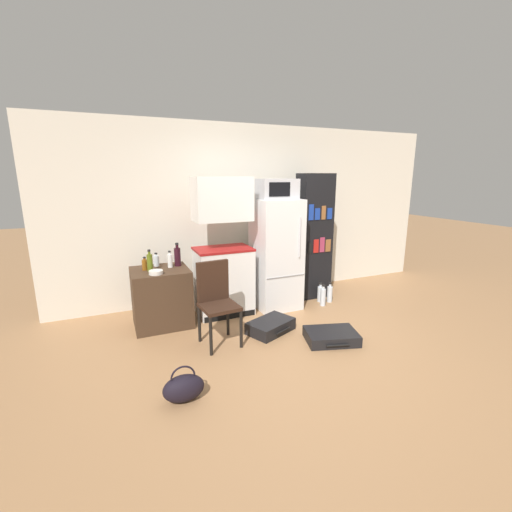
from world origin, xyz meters
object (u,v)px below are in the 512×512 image
(bookshelf, at_px, (314,237))
(kitchen_hutch, at_px, (223,254))
(bowl, at_px, (156,272))
(handbag, at_px, (184,388))
(water_bottle_back, at_px, (320,294))
(bottle_milk_white, at_px, (170,260))
(bottle_olive_oil, at_px, (150,262))
(side_table, at_px, (161,297))
(water_bottle_middle, at_px, (330,294))
(bottle_amber_beer, at_px, (145,265))
(water_bottle_front, at_px, (323,297))
(refrigerator, at_px, (276,254))
(chair, at_px, (216,296))
(microwave, at_px, (277,189))
(bottle_wine_dark, at_px, (177,256))
(suitcase_small_flat, at_px, (331,336))
(suitcase_large_flat, at_px, (271,326))
(bottle_clear_short, at_px, (156,260))

(bookshelf, bearing_deg, kitchen_hutch, -176.26)
(bookshelf, distance_m, bowl, 2.49)
(handbag, relative_size, water_bottle_back, 1.18)
(bottle_milk_white, xyz_separation_m, bottle_olive_oil, (-0.26, -0.10, 0.02))
(side_table, xyz_separation_m, handbag, (-0.07, -1.69, -0.25))
(water_bottle_middle, bearing_deg, bottle_amber_beer, 175.00)
(water_bottle_front, bearing_deg, bowl, 178.17)
(bowl, bearing_deg, bottle_amber_beer, 112.25)
(refrigerator, height_order, water_bottle_front, refrigerator)
(chair, relative_size, water_bottle_middle, 3.06)
(microwave, distance_m, water_bottle_back, 1.76)
(water_bottle_middle, bearing_deg, bottle_milk_white, 174.10)
(bottle_wine_dark, distance_m, water_bottle_middle, 2.38)
(bottle_wine_dark, xyz_separation_m, water_bottle_front, (2.06, -0.37, -0.74))
(bottle_milk_white, height_order, water_bottle_front, bottle_milk_white)
(bottle_olive_oil, height_order, water_bottle_back, bottle_olive_oil)
(suitcase_small_flat, height_order, water_bottle_middle, water_bottle_middle)
(microwave, height_order, chair, microwave)
(water_bottle_middle, bearing_deg, suitcase_small_flat, -124.23)
(refrigerator, distance_m, bookshelf, 0.77)
(bottle_olive_oil, bearing_deg, handbag, -88.42)
(bottle_milk_white, bearing_deg, chair, -65.05)
(kitchen_hutch, bearing_deg, refrigerator, -4.02)
(bowl, bearing_deg, water_bottle_front, -1.83)
(water_bottle_front, height_order, water_bottle_middle, water_bottle_front)
(bottle_milk_white, height_order, bowl, bottle_milk_white)
(refrigerator, bearing_deg, bottle_olive_oil, -178.53)
(suitcase_large_flat, distance_m, handbag, 1.58)
(handbag, xyz_separation_m, water_bottle_middle, (2.57, 1.51, 0.01))
(microwave, xyz_separation_m, bookshelf, (0.73, 0.16, -0.76))
(water_bottle_back, bearing_deg, bottle_milk_white, 175.53)
(side_table, relative_size, bottle_clear_short, 4.20)
(kitchen_hutch, relative_size, water_bottle_front, 5.74)
(refrigerator, xyz_separation_m, bottle_milk_white, (-1.51, 0.06, 0.04))
(kitchen_hutch, bearing_deg, bottle_milk_white, -179.98)
(suitcase_small_flat, bearing_deg, bottle_wine_dark, 154.09)
(bookshelf, bearing_deg, water_bottle_middle, -72.30)
(suitcase_large_flat, bearing_deg, bottle_wine_dark, 114.68)
(bottle_clear_short, bearing_deg, bookshelf, -0.87)
(kitchen_hutch, xyz_separation_m, bottle_olive_oil, (-0.98, -0.10, 0.00))
(microwave, bearing_deg, bottle_clear_short, 173.41)
(bottle_clear_short, height_order, handbag, bottle_clear_short)
(kitchen_hutch, xyz_separation_m, bottle_milk_white, (-0.72, -0.00, -0.02))
(side_table, xyz_separation_m, water_bottle_back, (2.37, -0.11, -0.24))
(suitcase_large_flat, height_order, handbag, handbag)
(microwave, distance_m, bottle_amber_beer, 2.04)
(bottle_wine_dark, bearing_deg, chair, -72.25)
(water_bottle_front, bearing_deg, water_bottle_middle, 26.06)
(bottle_olive_oil, bearing_deg, water_bottle_front, -5.47)
(kitchen_hutch, bearing_deg, water_bottle_back, -6.61)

